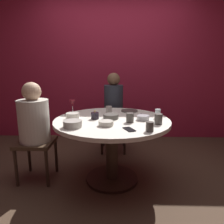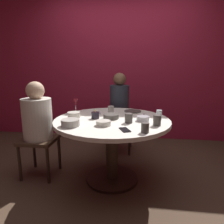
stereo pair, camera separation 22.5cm
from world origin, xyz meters
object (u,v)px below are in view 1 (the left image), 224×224
Objects in this scene: bowl_serving_large at (143,118)px; cup_far_edge at (130,118)px; bowl_salad_center at (106,123)px; bowl_sauce_side at (73,116)px; cup_by_left_diner at (150,127)px; cell_phone at (129,129)px; seated_diner_left at (34,121)px; cup_center_front at (158,119)px; dining_table at (112,133)px; cup_by_right_diner at (109,110)px; dinner_plate at (129,111)px; seated_diner_back at (114,104)px; candle_holder at (95,116)px; bowl_rice_portion at (73,124)px; wine_glass at (72,103)px; bowl_small_white at (111,116)px; cup_near_candle at (158,114)px.

bowl_serving_large is 0.18m from cup_far_edge.
bowl_salad_center is at bearing -152.22° from cup_far_edge.
cup_by_left_diner is at bearing -29.49° from bowl_sauce_side.
cell_phone is 0.26m from cup_far_edge.
cup_center_front is (1.34, -0.19, 0.08)m from seated_diner_left.
dining_table is at bearing 158.15° from cup_center_front.
cup_by_right_diner is 0.67m from cup_center_front.
cup_by_right_diner is at bearing -148.22° from dinner_plate.
seated_diner_back is 8.90× the size of bowl_serving_large.
cup_by_right_diner is (0.01, 0.50, 0.03)m from bowl_salad_center.
candle_holder is 0.65× the size of bowl_salad_center.
bowl_rice_portion is at bearing 171.05° from cup_by_left_diner.
seated_diner_left is 6.32× the size of bowl_rice_portion.
dining_table is 8.76× the size of bowl_sauce_side.
seated_diner_back reaches higher than bowl_rice_portion.
dinner_plate is at bearing 67.90° from bowl_salad_center.
bowl_sauce_side is (-0.25, 0.01, -0.01)m from candle_holder.
wine_glass reaches higher than candle_holder.
cup_by_left_diner is (0.54, -0.43, 0.01)m from candle_holder.
cup_by_right_diner and cup_far_edge have the same top height.
cup_center_front is (0.48, -0.21, 0.03)m from bowl_small_white.
dinner_plate is 1.45× the size of bowl_salad_center.
bowl_serving_large is 1.37× the size of cup_by_right_diner.
cell_phone is at bearing -47.39° from candle_holder.
wine_glass is at bearing 32.90° from seated_diner_left.
cup_by_right_diner is (0.14, 0.24, 0.01)m from candle_holder.
seated_diner_left is at bearing -178.56° from bowl_small_white.
cup_far_edge is at bearing 61.17° from cell_phone.
cup_far_edge is at bearing -29.11° from wine_glass.
cup_near_candle reaches higher than dinner_plate.
cup_near_candle is (0.56, 0.32, 0.03)m from bowl_salad_center.
dinner_plate is 0.79m from cell_phone.
wine_glass is 0.67m from bowl_salad_center.
cup_near_candle reaches higher than candle_holder.
dining_table is 7.07× the size of bowl_rice_portion.
bowl_sauce_side is at bearing 1.98° from seated_diner_left.
cup_near_candle is 1.15× the size of cup_by_left_diner.
candle_holder reaches higher than cell_phone.
cup_by_right_diner is (-0.05, -0.63, 0.04)m from seated_diner_back.
dinner_plate is at bearing 44.82° from candle_holder.
bowl_sauce_side is at bearing -177.22° from cup_near_candle.
bowl_salad_center is 0.86× the size of bowl_small_white.
wine_glass is 0.26m from bowl_sauce_side.
dinner_plate is 1.57× the size of bowl_serving_large.
cup_by_right_diner is at bearing 100.66° from dining_table.
cup_near_candle is (0.51, 0.06, 0.21)m from dining_table.
cup_by_right_diner reaches higher than bowl_small_white.
seated_diner_left is at bearing -179.77° from candle_holder.
bowl_rice_portion is at bearing -32.11° from seated_diner_left.
dining_table is at bearing 0.00° from seated_diner_back.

